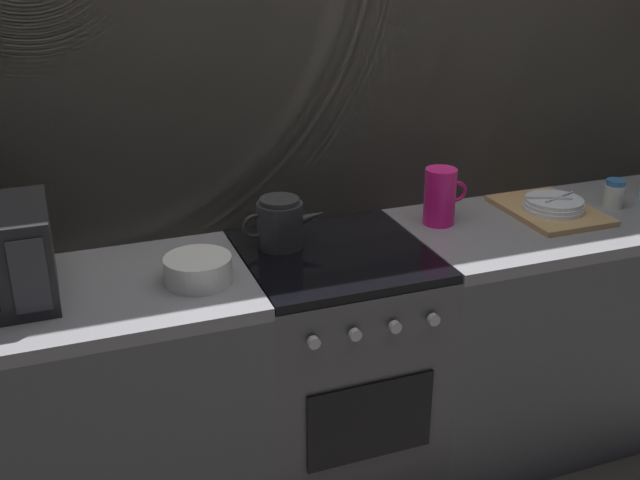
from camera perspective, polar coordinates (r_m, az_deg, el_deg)
ground_plane at (r=2.91m, az=1.06°, el=-17.30°), size 8.00×8.00×0.00m
back_wall at (r=2.62m, az=-1.36°, el=7.82°), size 3.60×0.05×2.40m
counter_left at (r=2.51m, az=-18.88°, el=-13.23°), size 1.20×0.60×0.90m
stove_unit at (r=2.64m, az=1.14°, el=-9.88°), size 0.60×0.63×0.90m
counter_right at (r=3.05m, az=17.18°, el=-6.21°), size 1.20×0.60×0.90m
kettle at (r=2.45m, az=-3.02°, el=1.29°), size 0.28×0.15×0.17m
mixing_bowl at (r=2.24m, az=-9.20°, el=-2.23°), size 0.20×0.20×0.08m
pitcher at (r=2.66m, az=9.08°, el=3.28°), size 0.16×0.11×0.20m
dish_pile at (r=2.87m, az=17.09°, el=2.36°), size 0.30×0.40×0.07m
spice_jar at (r=3.01m, az=21.35°, el=3.29°), size 0.08×0.08×0.10m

